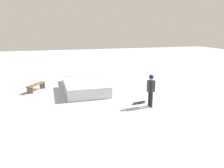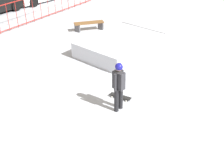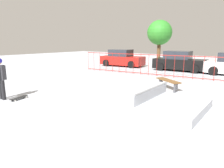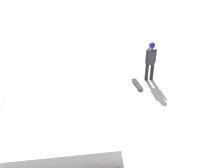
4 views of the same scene
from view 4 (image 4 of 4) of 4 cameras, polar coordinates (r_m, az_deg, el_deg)
ground_plane at (r=8.69m, az=-7.35°, el=-7.56°), size 60.00×60.00×0.00m
skate_ramp at (r=7.96m, az=-16.03°, el=-10.76°), size 5.40×2.60×0.74m
skater at (r=9.99m, az=8.98°, el=5.82°), size 0.44×0.38×1.73m
skateboard at (r=10.05m, az=5.87°, el=-0.02°), size 0.38×0.82×0.09m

